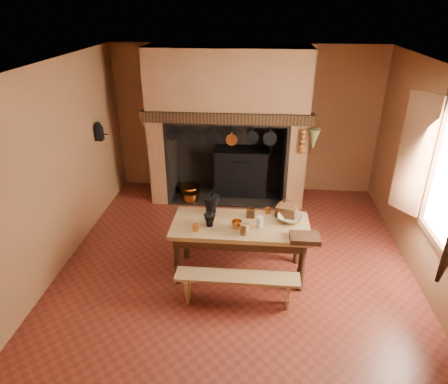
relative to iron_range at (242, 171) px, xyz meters
The scene contains 28 objects.
floor 2.50m from the iron_range, 89.02° to the right, with size 5.50×5.50×0.00m, color maroon.
ceiling 3.37m from the iron_range, 89.02° to the right, with size 5.50×5.50×0.00m, color silver.
back_wall 0.97m from the iron_range, 82.10° to the left, with size 5.00×0.02×2.80m, color brown.
wall_left 3.59m from the iron_range, 135.12° to the right, with size 0.02×5.50×2.80m, color brown.
wall_right 3.65m from the iron_range, 43.91° to the right, with size 0.02×5.50×2.80m, color brown.
wall_front 5.28m from the iron_range, 89.54° to the right, with size 5.00×0.02×2.80m, color brown.
chimney_breast 1.36m from the iron_range, 151.95° to the right, with size 2.95×0.96×2.80m.
iron_range is the anchor object (origin of this frame).
hearth_pans 1.10m from the iron_range, 167.25° to the right, with size 0.51×0.62×0.20m.
hanging_pans 1.12m from the iron_range, 115.02° to the right, with size 1.92×0.29×0.27m.
onion_string 1.49m from the iron_range, 32.25° to the right, with size 0.12×0.10×0.46m, color #93441B, non-canonical shape.
herb_bunch 1.65m from the iron_range, 28.28° to the right, with size 0.20×0.20×0.35m, color #626731.
window 3.91m from the iron_range, 49.98° to the right, with size 0.39×1.75×1.76m.
wall_coffee_mill 2.74m from the iron_range, 159.32° to the right, with size 0.23×0.16×0.31m.
work_table 2.55m from the iron_range, 87.78° to the right, with size 1.84×0.82×0.80m.
bench_front 3.20m from the iron_range, 88.23° to the right, with size 1.54×0.27×0.43m.
bench_back 1.90m from the iron_range, 87.01° to the right, with size 1.52×0.27×0.43m.
mortar_large 2.32m from the iron_range, 98.37° to the right, with size 0.25×0.25×0.42m.
mortar_small 2.67m from the iron_range, 96.64° to the right, with size 0.16×0.16×0.27m.
coffee_grinder 2.38m from the iron_range, 84.48° to the right, with size 0.15×0.11×0.17m.
brass_mug_a 2.83m from the iron_range, 99.75° to the right, with size 0.08×0.08×0.09m, color #B9742A.
brass_mug_b 2.29m from the iron_range, 78.09° to the right, with size 0.08×0.08×0.08m, color #B9742A.
mixing_bowl 2.55m from the iron_range, 72.26° to the right, with size 0.34×0.34×0.08m, color beige.
stoneware_crock 2.82m from the iron_range, 86.72° to the right, with size 0.12×0.12×0.15m, color brown.
glass_jar 2.66m from the iron_range, 82.34° to the right, with size 0.09×0.09×0.16m, color beige.
wicker_basket 2.41m from the iron_range, 72.46° to the right, with size 0.31×0.27×0.26m.
wooden_tray 3.03m from the iron_range, 72.30° to the right, with size 0.37×0.27×0.06m, color #351E10.
brass_cup 2.68m from the iron_range, 88.79° to the right, with size 0.14×0.14×0.11m, color #B9742A.
Camera 1 is at (0.24, -4.70, 3.52)m, focal length 32.00 mm.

